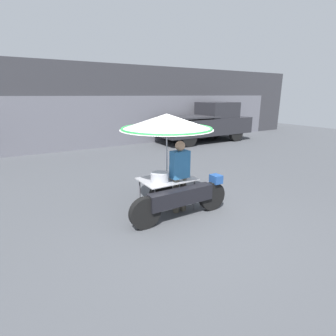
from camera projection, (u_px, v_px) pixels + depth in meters
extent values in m
plane|color=#4C4F54|center=(188.00, 221.00, 5.25)|extent=(36.00, 36.00, 0.00)
cube|color=#38383D|center=(74.00, 106.00, 12.51)|extent=(28.00, 2.00, 3.85)
cube|color=slate|center=(81.00, 123.00, 11.85)|extent=(23.80, 0.06, 2.40)
cylinder|color=black|center=(212.00, 196.00, 5.72)|extent=(0.62, 0.14, 0.62)
cylinder|color=black|center=(145.00, 213.00, 4.91)|extent=(0.62, 0.14, 0.62)
cube|color=black|center=(181.00, 197.00, 5.27)|extent=(1.44, 0.24, 0.32)
cube|color=#234C93|center=(216.00, 179.00, 5.67)|extent=(0.20, 0.24, 0.18)
cylinder|color=black|center=(161.00, 193.00, 5.99)|extent=(0.56, 0.14, 0.56)
cylinder|color=#515156|center=(194.00, 195.00, 5.73)|extent=(0.03, 0.03, 0.68)
cylinder|color=#515156|center=(177.00, 186.00, 6.30)|extent=(0.03, 0.03, 0.68)
cylinder|color=#515156|center=(155.00, 204.00, 5.24)|extent=(0.03, 0.03, 0.68)
cylinder|color=#515156|center=(140.00, 193.00, 5.81)|extent=(0.03, 0.03, 0.68)
cube|color=#B2B2B7|center=(167.00, 179.00, 5.67)|extent=(1.15, 0.82, 0.02)
cylinder|color=#B2B2B7|center=(167.00, 155.00, 5.53)|extent=(0.03, 0.03, 1.06)
cone|color=white|center=(167.00, 122.00, 5.34)|extent=(1.93, 1.93, 0.32)
torus|color=green|center=(167.00, 128.00, 5.38)|extent=(1.88, 1.88, 0.05)
cylinder|color=silver|center=(160.00, 178.00, 5.40)|extent=(0.37, 0.37, 0.21)
cylinder|color=#939399|center=(178.00, 175.00, 5.65)|extent=(0.39, 0.39, 0.16)
cylinder|color=#B7B7BC|center=(161.00, 175.00, 5.76)|extent=(0.22, 0.22, 0.10)
cylinder|color=#1E6BB2|center=(174.00, 170.00, 5.99)|extent=(0.21, 0.21, 0.20)
cylinder|color=#4C473D|center=(176.00, 195.00, 5.57)|extent=(0.14, 0.14, 0.77)
cylinder|color=#4C473D|center=(183.00, 194.00, 5.66)|extent=(0.14, 0.14, 0.77)
cube|color=teal|center=(180.00, 164.00, 5.44)|extent=(0.38, 0.22, 0.58)
sphere|color=tan|center=(180.00, 146.00, 5.33)|extent=(0.21, 0.21, 0.21)
cylinder|color=black|center=(236.00, 134.00, 14.24)|extent=(0.83, 0.24, 0.83)
cylinder|color=black|center=(216.00, 130.00, 15.54)|extent=(0.83, 0.24, 0.83)
cylinder|color=black|center=(189.00, 138.00, 12.67)|extent=(0.83, 0.24, 0.83)
cylinder|color=black|center=(172.00, 134.00, 13.97)|extent=(0.83, 0.24, 0.83)
cube|color=#28282D|center=(204.00, 126.00, 13.99)|extent=(5.24, 1.87, 0.85)
cube|color=#28282D|center=(217.00, 110.00, 14.19)|extent=(1.78, 1.72, 0.80)
cube|color=#2D2D33|center=(189.00, 117.00, 13.33)|extent=(2.72, 1.80, 0.08)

